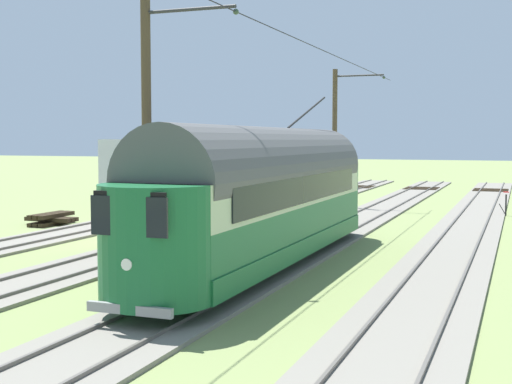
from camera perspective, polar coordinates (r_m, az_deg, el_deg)
ground_plane at (r=26.35m, az=-1.11°, el=-4.22°), size 220.00×220.00×0.00m
track_streetcar_siding at (r=24.85m, az=15.86°, el=-4.78°), size 2.80×80.00×0.18m
track_adjacent_siding at (r=25.80m, az=4.44°, el=-4.29°), size 2.80×80.00×0.18m
track_third_siding at (r=27.68m, az=-5.79°, el=-3.71°), size 2.80×80.00×0.18m
track_outer_siding at (r=30.31m, az=-14.47°, el=-3.12°), size 2.80×80.00×0.18m
vintage_streetcar at (r=21.16m, az=0.88°, el=-0.19°), size 2.65×16.14×5.40m
boxcar_adjacent at (r=30.62m, az=-2.86°, el=1.05°), size 2.96×14.69×3.85m
catenary_pole_foreground at (r=39.87m, az=6.59°, el=4.60°), size 2.99×0.28×7.89m
catenary_pole_mid_near at (r=20.04m, az=-8.79°, el=4.84°), size 2.99×0.28×7.89m
switch_stand at (r=37.83m, az=19.84°, el=-0.79°), size 0.50×0.30×1.24m
spare_tie_stack at (r=33.25m, az=-16.47°, el=-2.14°), size 2.40×2.40×0.54m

